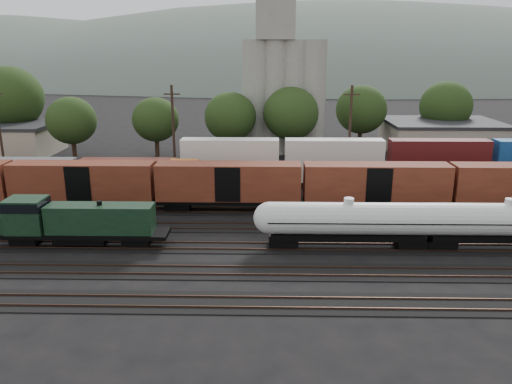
{
  "coord_description": "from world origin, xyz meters",
  "views": [
    {
      "loc": [
        0.66,
        -45.39,
        16.68
      ],
      "look_at": [
        -0.31,
        2.0,
        3.0
      ],
      "focal_mm": 35.0,
      "sensor_mm": 36.0,
      "label": 1
    }
  ],
  "objects_px": {
    "green_locomotive": "(70,221)",
    "orange_locomotive": "(219,178)",
    "tank_car_a": "(348,221)",
    "grain_silo": "(283,84)"
  },
  "relations": [
    {
      "from": "green_locomotive",
      "to": "orange_locomotive",
      "type": "height_order",
      "value": "green_locomotive"
    },
    {
      "from": "tank_car_a",
      "to": "orange_locomotive",
      "type": "relative_size",
      "value": 1.0
    },
    {
      "from": "green_locomotive",
      "to": "grain_silo",
      "type": "bearing_deg",
      "value": 64.52
    },
    {
      "from": "tank_car_a",
      "to": "green_locomotive",
      "type": "bearing_deg",
      "value": -180.0
    },
    {
      "from": "orange_locomotive",
      "to": "grain_silo",
      "type": "distance_m",
      "value": 28.65
    },
    {
      "from": "green_locomotive",
      "to": "tank_car_a",
      "type": "distance_m",
      "value": 23.94
    },
    {
      "from": "green_locomotive",
      "to": "tank_car_a",
      "type": "xyz_separation_m",
      "value": [
        23.94,
        0.0,
        0.21
      ]
    },
    {
      "from": "orange_locomotive",
      "to": "grain_silo",
      "type": "relative_size",
      "value": 0.55
    },
    {
      "from": "grain_silo",
      "to": "tank_car_a",
      "type": "bearing_deg",
      "value": -83.86
    },
    {
      "from": "green_locomotive",
      "to": "tank_car_a",
      "type": "relative_size",
      "value": 0.94
    }
  ]
}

